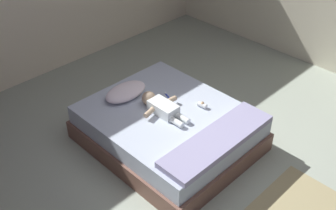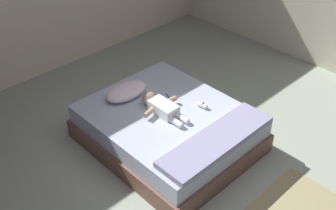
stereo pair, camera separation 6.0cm
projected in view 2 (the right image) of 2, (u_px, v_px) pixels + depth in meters
ground_plane at (198, 179)px, 4.12m from camera, size 8.00×8.00×0.00m
bed at (168, 128)px, 4.45m from camera, size 1.48×1.78×0.43m
pillow at (126, 91)px, 4.53m from camera, size 0.52×0.30×0.14m
baby at (161, 106)px, 4.30m from camera, size 0.47×0.63×0.15m
toothbrush at (168, 96)px, 4.56m from camera, size 0.07×0.15×0.02m
blanket at (217, 141)px, 3.90m from camera, size 1.33×0.37×0.07m
baby_bottle at (203, 105)px, 4.38m from camera, size 0.07×0.11×0.08m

